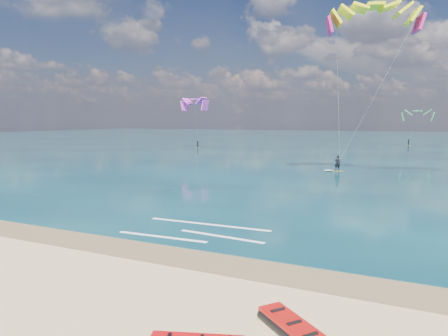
# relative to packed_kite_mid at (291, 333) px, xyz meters

# --- Properties ---
(ground) EXTENTS (320.00, 320.00, 0.00)m
(ground) POSITION_rel_packed_kite_mid_xyz_m (-7.93, 41.09, 0.00)
(ground) COLOR tan
(ground) RESTS_ON ground
(wet_sand_strip) EXTENTS (320.00, 2.40, 0.01)m
(wet_sand_strip) POSITION_rel_packed_kite_mid_xyz_m (-7.93, 4.09, 0.00)
(wet_sand_strip) COLOR brown
(wet_sand_strip) RESTS_ON ground
(sea) EXTENTS (320.00, 200.00, 0.04)m
(sea) POSITION_rel_packed_kite_mid_xyz_m (-7.93, 105.09, 0.02)
(sea) COLOR #092936
(sea) RESTS_ON ground
(packed_kite_mid) EXTENTS (2.63, 2.44, 0.40)m
(packed_kite_mid) POSITION_rel_packed_kite_mid_xyz_m (0.00, 0.00, 0.00)
(packed_kite_mid) COLOR red
(packed_kite_mid) RESTS_ON ground
(kitesurfer_main) EXTENTS (11.21, 8.78, 17.92)m
(kitesurfer_main) POSITION_rel_packed_kite_mid_xyz_m (-2.31, 32.84, 9.17)
(kitesurfer_main) COLOR #AAD419
(kitesurfer_main) RESTS_ON sea
(shoreline_foam) EXTENTS (7.61, 3.61, 0.01)m
(shoreline_foam) POSITION_rel_packed_kite_mid_xyz_m (-7.02, 7.79, 0.05)
(shoreline_foam) COLOR white
(shoreline_foam) RESTS_ON ground
(distant_kites) EXTENTS (68.01, 29.44, 11.66)m
(distant_kites) POSITION_rel_packed_kite_mid_xyz_m (0.17, 69.48, 4.99)
(distant_kites) COLOR #CD3CC5
(distant_kites) RESTS_ON ground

